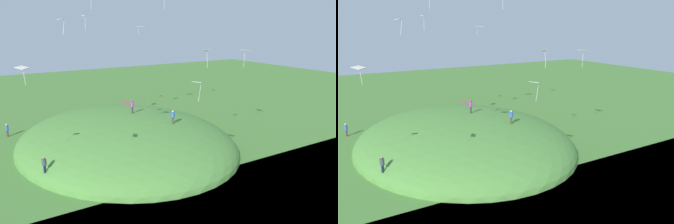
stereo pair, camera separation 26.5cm
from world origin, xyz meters
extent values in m
plane|color=#447631|center=(0.00, 0.00, 0.00)|extent=(160.00, 160.00, 0.00)
ellipsoid|color=#498137|center=(8.64, 1.80, 0.00)|extent=(31.59, 26.48, 7.31)
cube|color=brown|center=(25.97, -8.11, 0.02)|extent=(10.92, 2.36, 0.04)
cube|color=#37292F|center=(9.44, 0.35, 4.05)|extent=(0.23, 0.18, 0.85)
cylinder|color=purple|center=(9.44, 0.35, 4.82)|extent=(0.48, 0.48, 0.67)
sphere|color=brown|center=(9.44, 0.35, 5.28)|extent=(0.26, 0.26, 0.26)
cube|color=#202846|center=(2.19, 13.11, 1.57)|extent=(0.23, 0.27, 0.79)
cylinder|color=#394348|center=(2.19, 13.11, 2.27)|extent=(0.59, 0.59, 0.62)
sphere|color=#997556|center=(2.19, 13.11, 2.70)|extent=(0.24, 0.24, 0.24)
cube|color=#40292C|center=(19.40, 14.41, 0.44)|extent=(0.22, 0.25, 0.88)
cylinder|color=#374FB2|center=(19.40, 14.41, 1.23)|extent=(0.56, 0.56, 0.70)
sphere|color=tan|center=(19.40, 14.41, 1.71)|extent=(0.26, 0.26, 0.26)
cube|color=#393724|center=(3.69, -2.24, 3.68)|extent=(0.26, 0.29, 0.79)
cylinder|color=blue|center=(3.69, -2.24, 4.38)|extent=(0.65, 0.65, 0.62)
sphere|color=beige|center=(3.69, -2.24, 4.81)|extent=(0.24, 0.24, 0.24)
cylinder|color=white|center=(12.45, -6.29, 17.51)|extent=(0.18, 0.09, 1.43)
cube|color=white|center=(15.61, -4.16, 14.47)|extent=(1.03, 1.28, 0.06)
cylinder|color=white|center=(15.80, -3.98, 13.74)|extent=(0.15, 0.13, 0.88)
cylinder|color=white|center=(10.04, 4.93, 17.01)|extent=(0.05, 0.11, 1.00)
cube|color=white|center=(15.90, 3.96, 15.93)|extent=(0.79, 0.75, 0.11)
cylinder|color=white|center=(15.84, 3.82, 14.88)|extent=(0.06, 0.11, 1.77)
cube|color=white|center=(-6.90, 15.45, 12.37)|extent=(0.98, 0.95, 0.16)
cylinder|color=white|center=(-6.98, 15.39, 11.74)|extent=(0.09, 0.10, 0.86)
cube|color=white|center=(-0.16, -3.92, 12.17)|extent=(0.58, 0.78, 0.16)
cylinder|color=white|center=(-0.14, -4.19, 11.12)|extent=(0.14, 0.08, 1.73)
cube|color=silver|center=(0.16, -10.03, 11.89)|extent=(1.21, 0.87, 0.16)
cylinder|color=silver|center=(0.04, -9.79, 10.76)|extent=(0.05, 0.07, 1.66)
cube|color=white|center=(-5.97, 1.26, 10.05)|extent=(1.10, 0.97, 0.15)
cylinder|color=white|center=(-6.18, 1.24, 9.11)|extent=(0.14, 0.18, 1.42)
cube|color=white|center=(-1.12, 11.41, 15.32)|extent=(0.73, 0.66, 0.11)
cylinder|color=white|center=(-1.29, 11.24, 14.61)|extent=(0.07, 0.19, 1.10)
camera|label=1|loc=(-29.51, 18.71, 15.09)|focal=36.46mm
camera|label=2|loc=(-29.65, 18.49, 15.09)|focal=36.46mm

